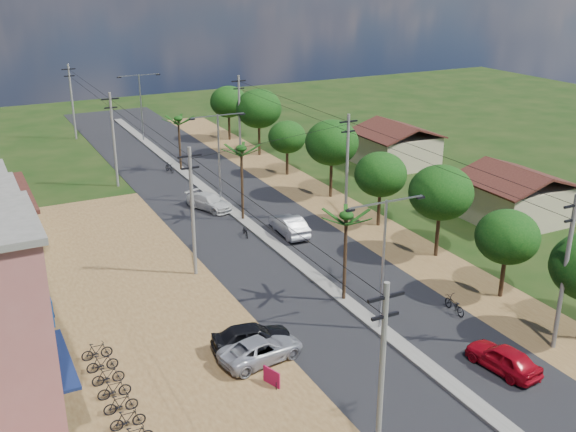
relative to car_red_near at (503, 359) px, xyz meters
name	(u,v)px	position (x,y,z in m)	size (l,w,h in m)	color
ground	(379,330)	(-3.34, 6.40, -0.71)	(160.00, 160.00, 0.00)	black
road	(269,241)	(-3.34, 21.40, -0.69)	(12.00, 110.00, 0.04)	black
median	(253,227)	(-3.34, 24.40, -0.62)	(1.00, 90.00, 0.18)	#605E56
dirt_lot_west	(90,327)	(-18.34, 14.40, -0.69)	(18.00, 46.00, 0.04)	brown
dirt_shoulder_east	(362,223)	(5.16, 21.40, -0.69)	(5.00, 90.00, 0.03)	brown
house_east_near	(514,193)	(16.66, 16.40, 1.69)	(7.60, 7.50, 4.60)	tan
house_east_far	(396,143)	(17.66, 34.40, 1.69)	(7.60, 7.50, 4.60)	tan
tree_east_b	(507,237)	(5.96, 6.40, 3.41)	(4.00, 4.00, 5.83)	black
tree_east_c	(441,193)	(6.36, 13.40, 4.16)	(4.60, 4.60, 6.83)	black
tree_east_d	(381,174)	(6.06, 20.40, 3.63)	(4.20, 4.20, 6.13)	black
tree_east_e	(332,143)	(6.26, 28.40, 4.38)	(4.80, 4.80, 7.14)	black
tree_east_f	(287,137)	(5.86, 36.40, 3.18)	(3.80, 3.80, 5.52)	black
tree_east_g	(259,109)	(6.46, 44.40, 4.53)	(5.00, 5.00, 7.38)	black
tree_east_h	(229,102)	(6.16, 52.40, 3.93)	(4.40, 4.40, 6.52)	black
palm_median_near	(346,219)	(-3.34, 10.40, 4.83)	(2.00, 2.00, 6.15)	black
palm_median_mid	(241,152)	(-3.34, 26.40, 5.19)	(2.00, 2.00, 6.55)	black
palm_median_far	(178,121)	(-3.34, 42.40, 4.55)	(2.00, 2.00, 5.85)	black
streetlight_near	(384,255)	(-3.34, 6.40, 4.08)	(5.10, 0.18, 8.00)	gray
streetlight_mid	(219,151)	(-3.34, 31.40, 4.08)	(5.10, 0.18, 8.00)	gray
streetlight_far	(141,102)	(-3.34, 56.40, 4.08)	(5.10, 0.18, 8.00)	gray
utility_pole_w_a	(381,380)	(-10.34, -3.60, 4.05)	(1.60, 0.24, 9.00)	#605E56
utility_pole_w_b	(192,209)	(-10.34, 18.40, 4.05)	(1.60, 0.24, 9.00)	#605E56
utility_pole_w_c	(114,138)	(-10.34, 40.40, 4.05)	(1.60, 0.24, 9.00)	#605E56
utility_pole_w_d	(72,100)	(-10.34, 61.40, 4.05)	(1.60, 0.24, 9.00)	#605E56
utility_pole_e_a	(565,270)	(4.16, 0.40, 4.05)	(1.60, 0.24, 9.00)	#605E56
utility_pole_e_b	(347,166)	(4.16, 22.40, 4.05)	(1.60, 0.24, 9.00)	#605E56
utility_pole_e_c	(239,115)	(4.16, 44.40, 4.05)	(1.60, 0.24, 9.00)	#605E56
car_red_near	(503,359)	(0.00, 0.00, 0.00)	(1.67, 4.15, 1.41)	maroon
car_silver_mid	(290,226)	(-1.32, 21.87, 0.06)	(1.63, 4.67, 1.54)	#9FA0A7
car_white_far	(210,202)	(-4.84, 30.19, -0.04)	(1.88, 4.61, 1.34)	#B1B0AC
car_parked_silver	(261,350)	(-10.84, 6.59, -0.05)	(2.17, 4.71, 1.31)	#9FA0A7
car_parked_dark	(252,337)	(-10.84, 7.87, 0.05)	(1.78, 4.41, 1.50)	black
moto_rider_east	(454,305)	(1.86, 6.03, -0.20)	(0.67, 1.93, 1.01)	black
moto_rider_west_a	(246,232)	(-4.54, 23.12, -0.30)	(0.55, 1.57, 0.82)	black
moto_rider_west_b	(169,168)	(-4.54, 42.49, -0.21)	(0.47, 1.65, 0.99)	black
roadside_sign	(272,377)	(-11.34, 4.28, -0.24)	(0.45, 1.09, 0.94)	maroon
parked_scooter_row	(121,404)	(-18.67, 5.52, -0.21)	(1.68, 10.92, 1.00)	black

